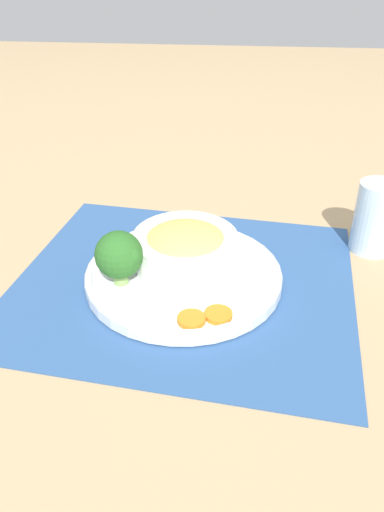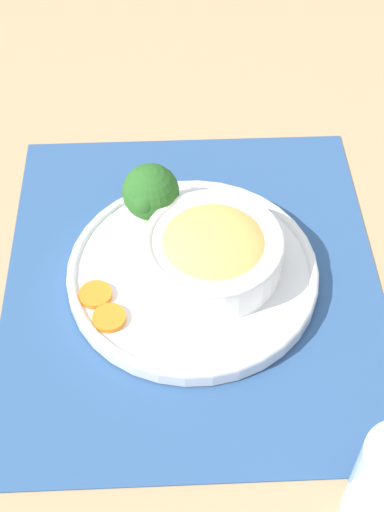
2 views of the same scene
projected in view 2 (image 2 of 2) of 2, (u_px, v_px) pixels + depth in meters
name	position (u px, v px, depth m)	size (l,w,h in m)	color
ground_plane	(193.00, 280.00, 0.82)	(4.00, 4.00, 0.00)	tan
placemat	(193.00, 279.00, 0.82)	(0.53, 0.47, 0.00)	#2D5184
plate	(193.00, 272.00, 0.81)	(0.28, 0.28, 0.02)	silver
bowl	(214.00, 253.00, 0.78)	(0.15, 0.15, 0.06)	white
broccoli_floret	(151.00, 192.00, 0.82)	(0.07, 0.07, 0.08)	#84AD5B
carrot_slice_near	(96.00, 295.00, 0.78)	(0.04, 0.04, 0.01)	orange
carrot_slice_middle	(109.00, 318.00, 0.76)	(0.04, 0.04, 0.01)	orange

